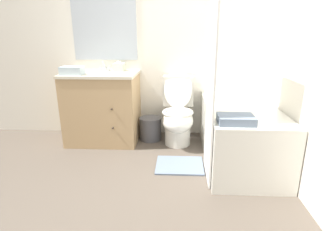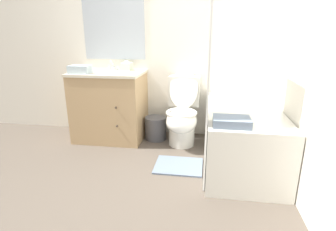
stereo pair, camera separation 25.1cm
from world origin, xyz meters
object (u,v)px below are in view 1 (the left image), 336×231
Objects in this scene: wastebasket at (150,129)px; hand_towel_folded at (72,71)px; toilet at (178,114)px; bath_mat at (180,165)px; tissue_box at (119,67)px; bathtub at (238,132)px; bath_towel_folded at (236,119)px; vanity_cabinet at (103,107)px; sink_faucet at (105,68)px.

hand_towel_folded reaches higher than wastebasket.
toilet is 0.69m from bath_mat.
wastebasket is 0.83m from tissue_box.
bathtub is 3.04× the size of bath_mat.
tissue_box reaches higher than toilet.
toilet is 0.40m from wastebasket.
bath_towel_folded is (0.80, -0.99, 0.45)m from wastebasket.
bath_mat is (0.36, -0.67, -0.13)m from wastebasket.
bath_mat is at bearing -61.86° from wastebasket.
vanity_cabinet is at bearing -176.18° from wastebasket.
bathtub is at bearing -23.28° from tissue_box.
bathtub is 1.88m from hand_towel_folded.
bath_mat is at bearing 144.43° from bath_towel_folded.
bathtub is at bearing -21.62° from sink_faucet.
wastebasket is at bearing 166.07° from toilet.
hand_towel_folded is (-1.14, -0.12, 0.51)m from toilet.
tissue_box is (-1.33, 0.57, 0.59)m from bathtub.
toilet is 3.64× the size of hand_towel_folded.
toilet is 1.26m from hand_towel_folded.
wastebasket is at bearing 129.02° from bath_towel_folded.
tissue_box is at bearing -8.12° from sink_faucet.
vanity_cabinet is 0.89m from toilet.
bath_towel_folded is at bearing -35.11° from vanity_cabinet.
hand_towel_folded is 1.81m from bath_towel_folded.
bathtub is at bearing -7.69° from hand_towel_folded.
bathtub is 0.70m from bath_mat.
tissue_box is at bearing 156.72° from bathtub.
bath_mat is at bearing -159.23° from bathtub.
bathtub is at bearing -30.13° from toilet.
tissue_box is (0.18, 0.16, 0.45)m from vanity_cabinet.
bath_towel_folded is at bearing -62.64° from toilet.
toilet is at bearing -2.94° from vanity_cabinet.
toilet reaches higher than vanity_cabinet.
tissue_box is (-0.37, 0.13, 0.73)m from wastebasket.
tissue_box reaches higher than bath_towel_folded.
hand_towel_folded is 0.50× the size of bath_mat.
tissue_box is at bearing 42.70° from vanity_cabinet.
hand_towel_folded is at bearing -165.65° from wastebasket.
toilet is 1.84× the size of bath_mat.
vanity_cabinet is 0.54m from hand_towel_folded.
bath_towel_folded is at bearing -35.57° from bath_mat.
bath_mat is at bearing -47.47° from tissue_box.
bath_mat is (0.91, -0.64, -0.41)m from vanity_cabinet.
tissue_box is at bearing 163.45° from toilet.
wastebasket is 1.35m from bath_towel_folded.
wastebasket is 0.97× the size of bath_towel_folded.
sink_faucet is 1.73m from bathtub.
hand_towel_folded is 0.81× the size of bath_towel_folded.
hand_towel_folded is (-0.26, -0.17, 0.44)m from vanity_cabinet.
hand_towel_folded is at bearing 158.29° from bath_mat.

